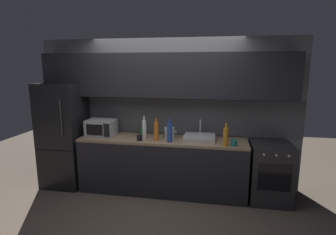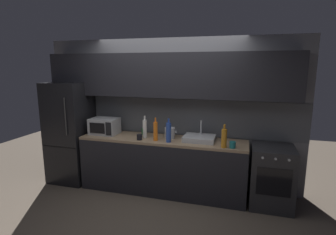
{
  "view_description": "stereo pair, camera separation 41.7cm",
  "coord_description": "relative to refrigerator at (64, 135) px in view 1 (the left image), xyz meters",
  "views": [
    {
      "loc": [
        0.83,
        -3.13,
        2.04
      ],
      "look_at": [
        0.1,
        0.9,
        1.25
      ],
      "focal_mm": 28.39,
      "sensor_mm": 36.0,
      "label": 1
    },
    {
      "loc": [
        1.24,
        -3.04,
        2.04
      ],
      "look_at": [
        0.1,
        0.9,
        1.25
      ],
      "focal_mm": 28.39,
      "sensor_mm": 36.0,
      "label": 2
    }
  ],
  "objects": [
    {
      "name": "mug_dark",
      "position": [
        1.4,
        -0.17,
        0.06
      ],
      "size": [
        0.09,
        0.09,
        0.09
      ],
      "primitive_type": "cylinder",
      "color": "black",
      "rests_on": "counter_run"
    },
    {
      "name": "oven_range",
      "position": [
        3.4,
        -0.0,
        -0.43
      ],
      "size": [
        0.6,
        0.62,
        0.9
      ],
      "color": "#232326",
      "rests_on": "ground"
    },
    {
      "name": "wine_bottle_blue",
      "position": [
        1.87,
        -0.17,
        0.17
      ],
      "size": [
        0.08,
        0.08,
        0.37
      ],
      "color": "#234299",
      "rests_on": "counter_run"
    },
    {
      "name": "microwave",
      "position": [
        0.68,
        0.02,
        0.15
      ],
      "size": [
        0.46,
        0.35,
        0.27
      ],
      "color": "#A8AAAF",
      "rests_on": "counter_run"
    },
    {
      "name": "mug_teal",
      "position": [
        2.83,
        -0.2,
        0.06
      ],
      "size": [
        0.09,
        0.09,
        0.09
      ],
      "primitive_type": "cylinder",
      "color": "#19666B",
      "rests_on": "counter_run"
    },
    {
      "name": "mug_green",
      "position": [
        1.34,
        0.18,
        0.07
      ],
      "size": [
        0.09,
        0.09,
        0.1
      ],
      "primitive_type": "cylinder",
      "color": "#1E6B2D",
      "rests_on": "counter_run"
    },
    {
      "name": "refrigerator",
      "position": [
        0.0,
        0.0,
        0.0
      ],
      "size": [
        0.68,
        0.69,
        1.77
      ],
      "color": "black",
      "rests_on": "ground"
    },
    {
      "name": "sink_basin",
      "position": [
        2.32,
        0.03,
        0.06
      ],
      "size": [
        0.48,
        0.38,
        0.3
      ],
      "color": "#ADAFB5",
      "rests_on": "counter_run"
    },
    {
      "name": "wine_bottle_amber",
      "position": [
        2.71,
        -0.21,
        0.15
      ],
      "size": [
        0.08,
        0.08,
        0.34
      ],
      "color": "#B27019",
      "rests_on": "counter_run"
    },
    {
      "name": "wine_bottle_orange",
      "position": [
        1.66,
        -0.14,
        0.17
      ],
      "size": [
        0.07,
        0.07,
        0.36
      ],
      "color": "orange",
      "rests_on": "counter_run"
    },
    {
      "name": "kettle",
      "position": [
        1.83,
        0.06,
        0.1
      ],
      "size": [
        0.2,
        0.16,
        0.2
      ],
      "color": "#B7BABF",
      "rests_on": "counter_run"
    },
    {
      "name": "wine_bottle_white",
      "position": [
        1.43,
        -0.02,
        0.17
      ],
      "size": [
        0.07,
        0.07,
        0.36
      ],
      "color": "silver",
      "rests_on": "counter_run"
    },
    {
      "name": "ground_plane",
      "position": [
        1.72,
        -0.9,
        -0.89
      ],
      "size": [
        10.0,
        10.0,
        0.0
      ],
      "primitive_type": "plane",
      "color": "#4C4238"
    },
    {
      "name": "counter_run",
      "position": [
        1.72,
        0.0,
        -0.44
      ],
      "size": [
        2.68,
        0.6,
        0.9
      ],
      "color": "black",
      "rests_on": "ground"
    },
    {
      "name": "back_wall",
      "position": [
        1.72,
        0.3,
        0.66
      ],
      "size": [
        4.42,
        0.44,
        2.5
      ],
      "color": "slate",
      "rests_on": "ground"
    }
  ]
}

